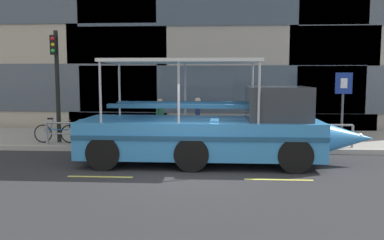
# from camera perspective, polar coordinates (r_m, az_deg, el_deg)

# --- Properties ---
(ground_plane) EXTENTS (120.00, 120.00, 0.00)m
(ground_plane) POSITION_cam_1_polar(r_m,az_deg,el_deg) (11.54, -0.34, -7.46)
(ground_plane) COLOR #2B2B2D
(sidewalk) EXTENTS (32.00, 4.80, 0.18)m
(sidewalk) POSITION_cam_1_polar(r_m,az_deg,el_deg) (17.01, 1.01, -2.69)
(sidewalk) COLOR #99968E
(sidewalk) RESTS_ON ground_plane
(curb_edge) EXTENTS (32.00, 0.18, 0.18)m
(curb_edge) POSITION_cam_1_polar(r_m,az_deg,el_deg) (14.56, 0.54, -4.22)
(curb_edge) COLOR #B2ADA3
(curb_edge) RESTS_ON ground_plane
(lane_centreline) EXTENTS (25.80, 0.12, 0.01)m
(lane_centreline) POSITION_cam_1_polar(r_m,az_deg,el_deg) (10.96, -0.56, -8.18)
(lane_centreline) COLOR #DBD64C
(lane_centreline) RESTS_ON ground_plane
(curb_guardrail) EXTENTS (11.27, 0.09, 0.84)m
(curb_guardrail) POSITION_cam_1_polar(r_m,az_deg,el_deg) (14.79, 0.56, -1.48)
(curb_guardrail) COLOR gray
(curb_guardrail) RESTS_ON sidewalk
(traffic_light_pole) EXTENTS (0.24, 0.46, 4.24)m
(traffic_light_pole) POSITION_cam_1_polar(r_m,az_deg,el_deg) (16.24, -18.52, 5.96)
(traffic_light_pole) COLOR black
(traffic_light_pole) RESTS_ON sidewalk
(parking_sign) EXTENTS (0.60, 0.12, 2.67)m
(parking_sign) POSITION_cam_1_polar(r_m,az_deg,el_deg) (15.62, 20.47, 3.12)
(parking_sign) COLOR #4C4F54
(parking_sign) RESTS_ON sidewalk
(leaned_bicycle) EXTENTS (1.74, 0.46, 0.96)m
(leaned_bicycle) POSITION_cam_1_polar(r_m,az_deg,el_deg) (16.29, -18.55, -1.76)
(leaned_bicycle) COLOR black
(leaned_bicycle) RESTS_ON sidewalk
(duck_tour_boat) EXTENTS (9.14, 2.66, 3.23)m
(duck_tour_boat) POSITION_cam_1_polar(r_m,az_deg,el_deg) (12.67, 3.40, -1.39)
(duck_tour_boat) COLOR #388CD1
(duck_tour_boat) RESTS_ON ground_plane
(pedestrian_near_bow) EXTENTS (0.34, 0.36, 1.62)m
(pedestrian_near_bow) POSITION_cam_1_polar(r_m,az_deg,el_deg) (16.33, 15.59, 0.48)
(pedestrian_near_bow) COLOR #1E2338
(pedestrian_near_bow) RESTS_ON sidewalk
(pedestrian_mid_left) EXTENTS (0.23, 0.49, 1.70)m
(pedestrian_mid_left) POSITION_cam_1_polar(r_m,az_deg,el_deg) (15.98, 0.80, 0.76)
(pedestrian_mid_left) COLOR #1E2338
(pedestrian_mid_left) RESTS_ON sidewalk
(pedestrian_mid_right) EXTENTS (0.30, 0.43, 1.64)m
(pedestrian_mid_right) POSITION_cam_1_polar(r_m,az_deg,el_deg) (16.48, -4.51, 0.77)
(pedestrian_mid_right) COLOR #47423D
(pedestrian_mid_right) RESTS_ON sidewalk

